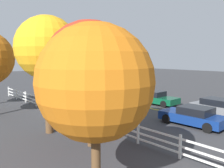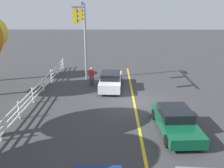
# 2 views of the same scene
# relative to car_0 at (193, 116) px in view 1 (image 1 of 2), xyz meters

# --- Properties ---
(ground_plane) EXTENTS (120.00, 120.00, 0.00)m
(ground_plane) POSITION_rel_car_0_xyz_m (10.90, -1.99, -0.64)
(ground_plane) COLOR #38383A
(lane_center_stripe) EXTENTS (28.00, 0.16, 0.01)m
(lane_center_stripe) POSITION_rel_car_0_xyz_m (6.90, -1.99, -0.64)
(lane_center_stripe) COLOR gold
(lane_center_stripe) RESTS_ON ground_plane
(signal_assembly) EXTENTS (6.33, 0.38, 7.13)m
(signal_assembly) POSITION_rel_car_0_xyz_m (14.77, 2.20, 4.33)
(signal_assembly) COLOR gray
(signal_assembly) RESTS_ON ground_plane
(car_0) EXTENTS (4.44, 2.10, 1.31)m
(car_0) POSITION_rel_car_0_xyz_m (0.00, 0.00, 0.00)
(car_0) COLOR navy
(car_0) RESTS_ON ground_plane
(car_1) EXTENTS (4.66, 2.15, 1.29)m
(car_1) POSITION_rel_car_0_xyz_m (6.51, -3.98, -0.02)
(car_1) COLOR #0C4C2D
(car_1) RESTS_ON ground_plane
(car_2) EXTENTS (4.60, 2.01, 1.46)m
(car_2) POSITION_rel_car_0_xyz_m (13.87, -0.21, 0.06)
(car_2) COLOR silver
(car_2) RESTS_ON ground_plane
(car_3) EXTENTS (4.36, 2.22, 1.40)m
(car_3) POSITION_rel_car_0_xyz_m (-0.05, -3.73, 0.05)
(car_3) COLOR slate
(car_3) RESTS_ON ground_plane
(pedestrian) EXTENTS (0.33, 0.44, 1.69)m
(pedestrian) POSITION_rel_car_0_xyz_m (14.54, 1.51, 0.29)
(pedestrian) COLOR #3F3F42
(pedestrian) RESTS_ON ground_plane
(white_rail_fence) EXTENTS (26.10, 0.10, 1.15)m
(white_rail_fence) POSITION_rel_car_0_xyz_m (7.90, 5.41, -0.04)
(white_rail_fence) COLOR white
(white_rail_fence) RESTS_ON ground_plane
(tree_1) EXTENTS (3.72, 3.72, 5.73)m
(tree_1) POSITION_rel_car_0_xyz_m (-2.48, 10.21, 3.22)
(tree_1) COLOR brown
(tree_1) RESTS_ON ground_plane
(tree_3) EXTENTS (3.81, 3.81, 7.11)m
(tree_3) POSITION_rel_car_0_xyz_m (5.00, 8.12, 4.51)
(tree_3) COLOR brown
(tree_3) RESTS_ON ground_plane
(tree_4) EXTENTS (4.76, 4.76, 6.50)m
(tree_4) POSITION_rel_car_0_xyz_m (1.53, 7.53, 3.48)
(tree_4) COLOR brown
(tree_4) RESTS_ON ground_plane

